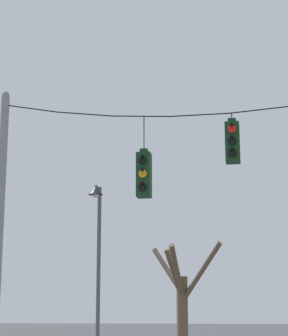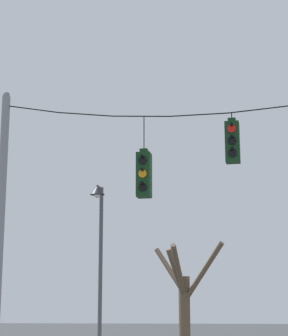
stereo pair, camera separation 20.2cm
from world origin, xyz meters
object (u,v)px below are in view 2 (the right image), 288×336
object	(u,v)px
traffic_light_over_intersection	(144,174)
traffic_light_near_right_pole	(232,142)
street_lamp	(99,238)
bare_tree	(184,302)
utility_pole_left	(0,231)

from	to	relation	value
traffic_light_over_intersection	traffic_light_near_right_pole	bearing A→B (deg)	-0.02
traffic_light_over_intersection	street_lamp	world-z (taller)	traffic_light_over_intersection
bare_tree	utility_pole_left	bearing A→B (deg)	-127.66
utility_pole_left	traffic_light_over_intersection	bearing A→B (deg)	-0.12
street_lamp	bare_tree	size ratio (longest dim) A/B	1.45
traffic_light_over_intersection	street_lamp	bearing A→B (deg)	119.23
utility_pole_left	traffic_light_near_right_pole	bearing A→B (deg)	-0.09
utility_pole_left	street_lamp	world-z (taller)	utility_pole_left
traffic_light_over_intersection	traffic_light_near_right_pole	xyz separation A→B (m)	(2.15, -0.00, 0.71)
traffic_light_near_right_pole	street_lamp	size ratio (longest dim) A/B	0.23
bare_tree	traffic_light_near_right_pole	bearing A→B (deg)	-69.36
traffic_light_over_intersection	street_lamp	size ratio (longest dim) A/B	0.37
street_lamp	bare_tree	distance (m)	3.27
traffic_light_near_right_pole	bare_tree	distance (m)	6.52
bare_tree	traffic_light_over_intersection	bearing A→B (deg)	-92.77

